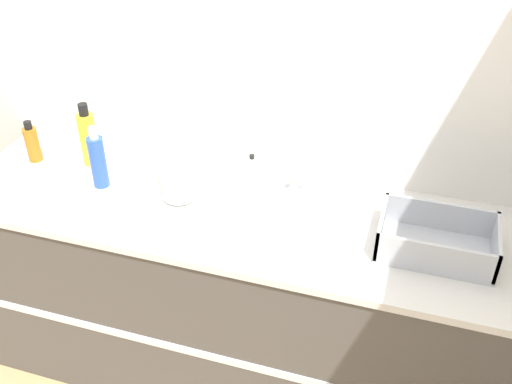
{
  "coord_description": "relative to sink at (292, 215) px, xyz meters",
  "views": [
    {
      "loc": [
        0.62,
        -1.41,
        2.27
      ],
      "look_at": [
        0.09,
        0.29,
        1.04
      ],
      "focal_mm": 42.0,
      "sensor_mm": 36.0,
      "label": 1
    }
  ],
  "objects": [
    {
      "name": "wall_back",
      "position": [
        -0.22,
        0.35,
        0.36
      ],
      "size": [
        4.63,
        0.06,
        2.6
      ],
      "color": "silver",
      "rests_on": "ground_plane"
    },
    {
      "name": "counter_cabinet",
      "position": [
        -0.22,
        -0.01,
        -0.47
      ],
      "size": [
        2.25,
        0.67,
        0.92
      ],
      "color": "#514C47",
      "rests_on": "ground_plane"
    },
    {
      "name": "sink",
      "position": [
        0.0,
        0.0,
        0.0
      ],
      "size": [
        0.53,
        0.39,
        0.25
      ],
      "color": "silver",
      "rests_on": "counter_cabinet"
    },
    {
      "name": "paper_towel_roll",
      "position": [
        -0.46,
        0.0,
        0.12
      ],
      "size": [
        0.13,
        0.13,
        0.26
      ],
      "color": "#4C4C51",
      "rests_on": "counter_cabinet"
    },
    {
      "name": "dish_rack",
      "position": [
        0.52,
        -0.04,
        0.03
      ],
      "size": [
        0.39,
        0.25,
        0.12
      ],
      "color": "#B7BABF",
      "rests_on": "counter_cabinet"
    },
    {
      "name": "bottle_blue",
      "position": [
        -0.79,
        -0.01,
        0.1
      ],
      "size": [
        0.06,
        0.06,
        0.26
      ],
      "color": "#2D56B7",
      "rests_on": "counter_cabinet"
    },
    {
      "name": "bottle_yellow",
      "position": [
        -0.91,
        0.13,
        0.11
      ],
      "size": [
        0.07,
        0.07,
        0.28
      ],
      "color": "yellow",
      "rests_on": "counter_cabinet"
    },
    {
      "name": "bottle_amber",
      "position": [
        -1.16,
        0.08,
        0.07
      ],
      "size": [
        0.06,
        0.06,
        0.18
      ],
      "color": "#B26B19",
      "rests_on": "counter_cabinet"
    },
    {
      "name": "soap_dispenser",
      "position": [
        -0.23,
        0.22,
        0.03
      ],
      "size": [
        0.05,
        0.05,
        0.11
      ],
      "color": "silver",
      "rests_on": "counter_cabinet"
    }
  ]
}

